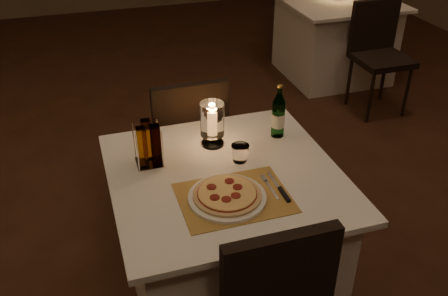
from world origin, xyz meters
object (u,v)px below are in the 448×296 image
object	(u,v)px
plate	(227,197)
pizza	(227,194)
main_table	(225,236)
water_bottle	(278,116)
tumbler	(240,153)
hurricane_candle	(212,121)
neighbor_table_right	(334,38)
chair_far	(188,133)

from	to	relation	value
plate	pizza	xyz separation A→B (m)	(-0.00, 0.00, 0.02)
main_table	water_bottle	size ratio (longest dim) A/B	3.69
tumbler	hurricane_candle	bearing A→B (deg)	113.65
tumbler	neighbor_table_right	distance (m)	2.90
pizza	neighbor_table_right	bearing A→B (deg)	53.27
plate	tumbler	xyz separation A→B (m)	(0.14, 0.26, 0.03)
chair_far	pizza	world-z (taller)	chair_far
plate	hurricane_candle	world-z (taller)	hurricane_candle
tumbler	plate	bearing A→B (deg)	-119.35
water_bottle	main_table	bearing A→B (deg)	-145.32
main_table	neighbor_table_right	size ratio (longest dim) A/B	1.00
chair_far	water_bottle	world-z (taller)	water_bottle
tumbler	hurricane_candle	distance (m)	0.21
main_table	tumbler	bearing A→B (deg)	39.17
hurricane_candle	neighbor_table_right	distance (m)	2.83
tumbler	hurricane_candle	world-z (taller)	hurricane_candle
chair_far	water_bottle	bearing A→B (deg)	-53.95
main_table	tumbler	size ratio (longest dim) A/B	12.14
main_table	tumbler	world-z (taller)	tumbler
chair_far	hurricane_candle	distance (m)	0.56
neighbor_table_right	hurricane_candle	bearing A→B (deg)	-130.99
main_table	neighbor_table_right	world-z (taller)	same
hurricane_candle	neighbor_table_right	world-z (taller)	hurricane_candle
chair_far	hurricane_candle	xyz separation A→B (m)	(0.02, -0.46, 0.32)
pizza	water_bottle	distance (m)	0.58
pizza	plate	bearing A→B (deg)	-67.08
main_table	neighbor_table_right	distance (m)	2.99
water_bottle	neighbor_table_right	world-z (taller)	water_bottle
chair_far	hurricane_candle	size ratio (longest dim) A/B	4.11
tumbler	neighbor_table_right	xyz separation A→B (m)	(1.75, 2.28, -0.41)
chair_far	water_bottle	xyz separation A→B (m)	(0.35, -0.48, 0.30)
main_table	chair_far	xyz separation A→B (m)	(0.00, 0.71, 0.18)
water_bottle	chair_far	bearing A→B (deg)	126.05
plate	neighbor_table_right	size ratio (longest dim) A/B	0.32
pizza	tumbler	distance (m)	0.30
chair_far	tumbler	distance (m)	0.68
plate	water_bottle	bearing A→B (deg)	46.65
tumbler	water_bottle	size ratio (longest dim) A/B	0.30
chair_far	neighbor_table_right	xyz separation A→B (m)	(1.84, 1.64, -0.18)
tumbler	main_table	bearing A→B (deg)	-140.83
main_table	pizza	bearing A→B (deg)	-105.56
water_bottle	neighbor_table_right	bearing A→B (deg)	54.74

